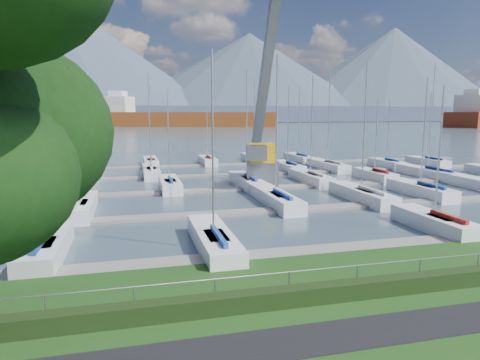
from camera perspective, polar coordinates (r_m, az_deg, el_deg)
name	(u,v)px	position (r m, az deg, el deg)	size (l,w,h in m)	color
path	(348,334)	(15.83, 14.19, -19.32)	(160.00, 2.00, 0.04)	black
water	(143,125)	(275.38, -12.81, 7.18)	(800.00, 540.00, 0.20)	#40525E
hedge	(316,294)	(17.77, 10.15, -14.69)	(80.00, 0.70, 0.70)	black
fence	(313,270)	(17.79, 9.69, -11.69)	(0.04, 0.04, 80.00)	gray
foothill	(140,114)	(345.25, -13.15, 8.56)	(900.00, 80.00, 12.00)	#434C63
mountains	(145,70)	(421.87, -12.53, 14.17)	(1190.00, 360.00, 115.00)	#434D63
docks	(206,191)	(42.45, -4.62, -1.41)	(90.00, 41.60, 0.25)	gray
crane	(263,133)	(45.51, 3.06, 6.34)	(5.00, 13.42, 22.35)	slate
cargo_ship_mid	(174,119)	(238.15, -8.79, 7.98)	(102.35, 55.90, 21.50)	brown
sailboat_fleet	(179,131)	(45.47, -8.19, 6.53)	(75.27, 50.18, 13.61)	maroon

